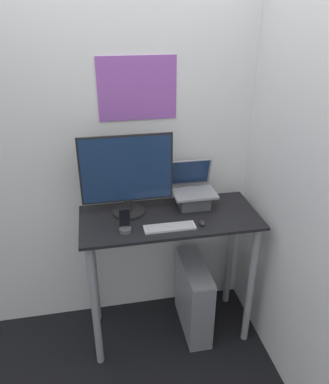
# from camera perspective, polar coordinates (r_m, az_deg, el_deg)

# --- Properties ---
(ground_plane) EXTENTS (12.00, 12.00, 0.00)m
(ground_plane) POSITION_cam_1_polar(r_m,az_deg,el_deg) (2.88, 1.83, -23.55)
(ground_plane) COLOR black
(wall_back) EXTENTS (6.00, 0.06, 2.60)m
(wall_back) POSITION_cam_1_polar(r_m,az_deg,el_deg) (2.61, -0.70, 6.10)
(wall_back) COLOR silver
(wall_back) RESTS_ON ground_plane
(wall_side_right) EXTENTS (0.05, 6.00, 2.60)m
(wall_side_right) POSITION_cam_1_polar(r_m,az_deg,el_deg) (2.30, 18.70, 1.79)
(wall_side_right) COLOR silver
(wall_side_right) RESTS_ON ground_plane
(desk) EXTENTS (1.16, 0.52, 0.98)m
(desk) POSITION_cam_1_polar(r_m,az_deg,el_deg) (2.56, 0.78, -8.11)
(desk) COLOR black
(desk) RESTS_ON ground_plane
(laptop) EXTENTS (0.29, 0.25, 0.30)m
(laptop) POSITION_cam_1_polar(r_m,az_deg,el_deg) (2.53, 4.46, -0.37)
(laptop) COLOR #4C4C51
(laptop) RESTS_ON desk
(monitor) EXTENTS (0.59, 0.21, 0.53)m
(monitor) POSITION_cam_1_polar(r_m,az_deg,el_deg) (2.37, -5.75, 2.39)
(monitor) COLOR black
(monitor) RESTS_ON desk
(keyboard) EXTENTS (0.32, 0.09, 0.02)m
(keyboard) POSITION_cam_1_polar(r_m,az_deg,el_deg) (2.31, 0.80, -5.38)
(keyboard) COLOR silver
(keyboard) RESTS_ON desk
(mouse) EXTENTS (0.04, 0.06, 0.03)m
(mouse) POSITION_cam_1_polar(r_m,az_deg,el_deg) (2.35, 5.77, -4.72)
(mouse) COLOR #262626
(mouse) RESTS_ON desk
(cell_phone) EXTENTS (0.07, 0.07, 0.16)m
(cell_phone) POSITION_cam_1_polar(r_m,az_deg,el_deg) (2.27, -6.04, -5.10)
(cell_phone) COLOR #4C4C51
(cell_phone) RESTS_ON desk
(computer_tower) EXTENTS (0.16, 0.51, 0.56)m
(computer_tower) POSITION_cam_1_polar(r_m,az_deg,el_deg) (2.88, 4.44, -15.62)
(computer_tower) COLOR gray
(computer_tower) RESTS_ON ground_plane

